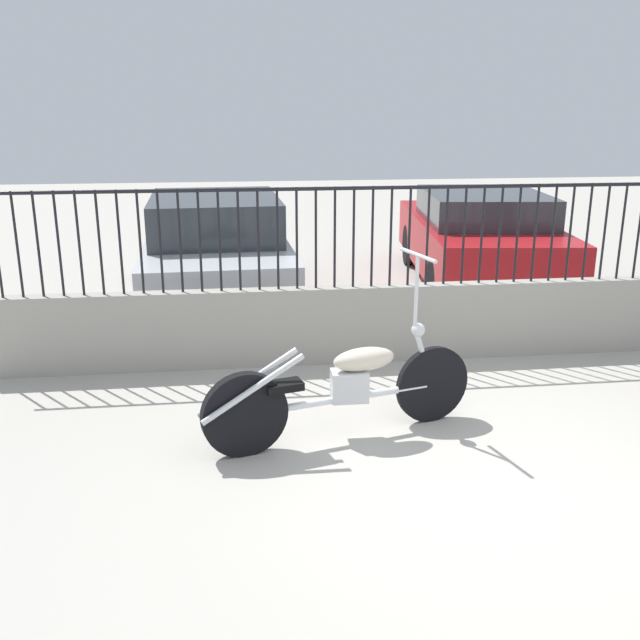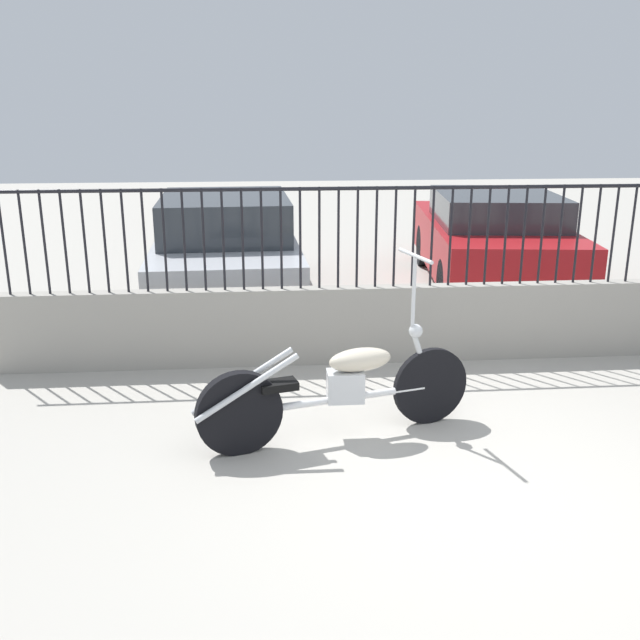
{
  "view_description": "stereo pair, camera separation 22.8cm",
  "coord_description": "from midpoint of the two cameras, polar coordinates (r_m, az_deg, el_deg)",
  "views": [
    {
      "loc": [
        -1.62,
        -4.18,
        2.49
      ],
      "look_at": [
        -0.89,
        1.65,
        0.7
      ],
      "focal_mm": 40.0,
      "sensor_mm": 36.0,
      "label": 1
    },
    {
      "loc": [
        -1.39,
        -4.2,
        2.49
      ],
      "look_at": [
        -0.89,
        1.65,
        0.7
      ],
      "focal_mm": 40.0,
      "sensor_mm": 36.0,
      "label": 2
    }
  ],
  "objects": [
    {
      "name": "low_wall",
      "position": [
        7.17,
        5.29,
        -0.19
      ],
      "size": [
        8.03,
        0.18,
        0.77
      ],
      "color": "#9E998E",
      "rests_on": "ground_plane"
    },
    {
      "name": "fence_railing",
      "position": [
        6.95,
        5.51,
        7.8
      ],
      "size": [
        8.03,
        0.04,
        0.97
      ],
      "color": "black",
      "rests_on": "low_wall"
    },
    {
      "name": "car_red",
      "position": [
        10.34,
        11.98,
        6.51
      ],
      "size": [
        2.2,
        4.31,
        1.33
      ],
      "rotation": [
        0.0,
        0.0,
        1.46
      ],
      "color": "black",
      "rests_on": "ground_plane"
    },
    {
      "name": "car_silver",
      "position": [
        9.4,
        -9.01,
        5.7
      ],
      "size": [
        1.9,
        4.34,
        1.38
      ],
      "rotation": [
        0.0,
        0.0,
        1.61
      ],
      "color": "black",
      "rests_on": "ground_plane"
    },
    {
      "name": "ground_plane",
      "position": [
        5.1,
        11.26,
        -12.62
      ],
      "size": [
        40.0,
        40.0,
        0.0
      ],
      "primitive_type": "plane",
      "color": "#ADA89E"
    },
    {
      "name": "motorcycle_white",
      "position": [
        5.43,
        -0.2,
        -5.54
      ],
      "size": [
        2.18,
        0.79,
        1.41
      ],
      "rotation": [
        0.0,
        0.0,
        0.26
      ],
      "color": "black",
      "rests_on": "ground_plane"
    }
  ]
}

